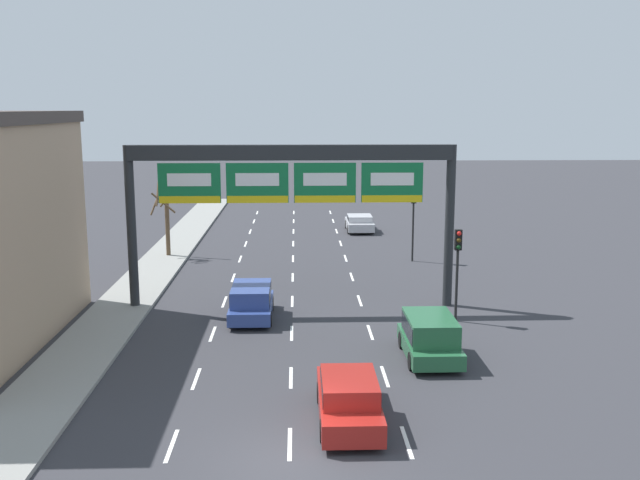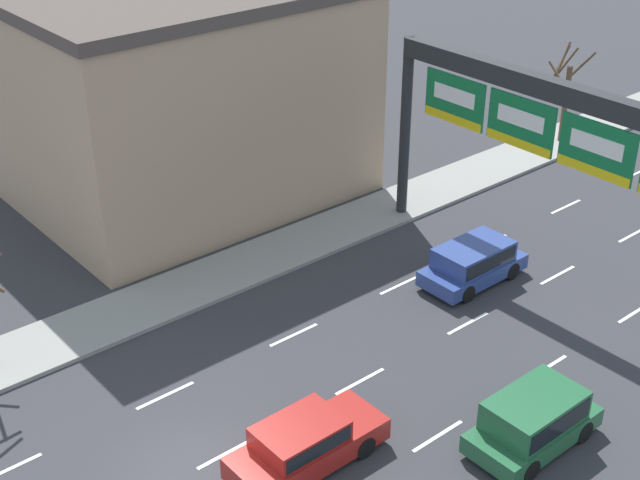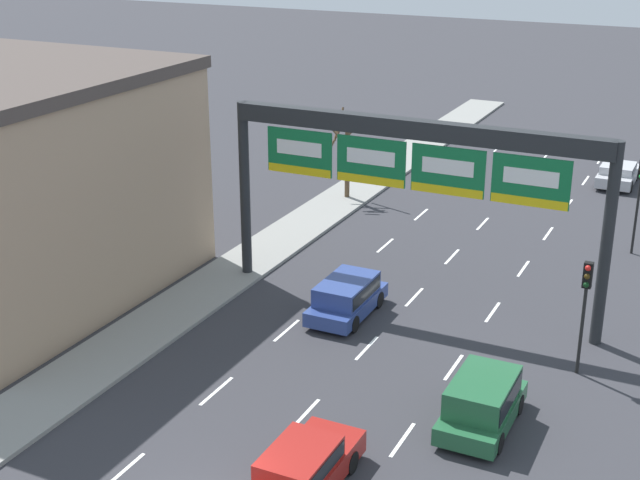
% 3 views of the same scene
% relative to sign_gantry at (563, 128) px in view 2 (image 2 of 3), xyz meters
% --- Properties ---
extents(ground_plane, '(220.00, 220.00, 0.00)m').
position_rel_sign_gantry_xyz_m(ground_plane, '(-0.00, -15.04, -6.14)').
color(ground_plane, '#333338').
extents(sidewalk_left, '(2.80, 110.00, 0.15)m').
position_rel_sign_gantry_xyz_m(sidewalk_left, '(-8.00, -15.04, -6.06)').
color(sidewalk_left, gray).
rests_on(sidewalk_left, ground_plane).
extents(lane_dashes, '(6.72, 67.00, 0.01)m').
position_rel_sign_gantry_xyz_m(lane_dashes, '(-0.00, -1.54, -6.13)').
color(lane_dashes, white).
rests_on(lane_dashes, ground_plane).
extents(sign_gantry, '(15.23, 0.70, 7.64)m').
position_rel_sign_gantry_xyz_m(sign_gantry, '(0.00, 0.00, 0.00)').
color(sign_gantry, '#232628').
rests_on(sign_gantry, ground_plane).
extents(building_near, '(13.75, 13.86, 9.16)m').
position_rel_sign_gantry_xyz_m(building_near, '(-16.54, -5.54, -1.55)').
color(building_near, tan).
rests_on(building_near, ground_plane).
extents(car_red, '(1.81, 4.55, 1.49)m').
position_rel_sign_gantry_xyz_m(car_red, '(1.75, -12.68, -5.35)').
color(car_red, maroon).
rests_on(car_red, ground_plane).
extents(suv_blue, '(1.88, 4.12, 1.51)m').
position_rel_sign_gantry_xyz_m(suv_blue, '(-1.81, -1.82, -5.29)').
color(suv_blue, navy).
rests_on(suv_blue, ground_plane).
extents(suv_green, '(1.93, 4.00, 1.64)m').
position_rel_sign_gantry_xyz_m(suv_green, '(5.20, -7.26, -5.22)').
color(suv_green, '#235B38').
rests_on(suv_green, ground_plane).
extents(tree_bare_closest, '(1.97, 1.84, 4.86)m').
position_rel_sign_gantry_xyz_m(tree_bare_closest, '(-7.96, 11.69, -3.46)').
color(tree_bare_closest, brown).
rests_on(tree_bare_closest, sidewalk_left).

